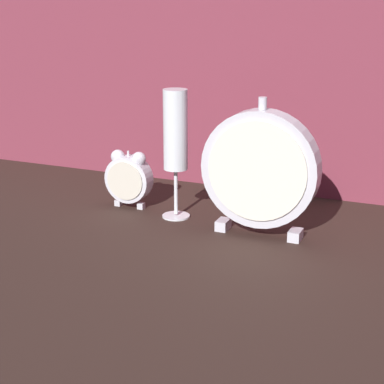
% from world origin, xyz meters
% --- Properties ---
extents(ground_plane, '(4.00, 4.00, 0.00)m').
position_xyz_m(ground_plane, '(0.00, 0.00, 0.00)').
color(ground_plane, black).
extents(fabric_backdrop_drape, '(1.44, 0.01, 0.58)m').
position_xyz_m(fabric_backdrop_drape, '(0.00, 0.33, 0.29)').
color(fabric_backdrop_drape, brown).
rests_on(fabric_backdrop_drape, ground_plane).
extents(alarm_clock_twin_bell, '(0.09, 0.03, 0.11)m').
position_xyz_m(alarm_clock_twin_bell, '(-0.15, 0.11, 0.06)').
color(alarm_clock_twin_bell, silver).
rests_on(alarm_clock_twin_bell, ground_plane).
extents(mantel_clock_silver, '(0.20, 0.04, 0.24)m').
position_xyz_m(mantel_clock_silver, '(0.13, 0.07, 0.12)').
color(mantel_clock_silver, silver).
rests_on(mantel_clock_silver, ground_plane).
extents(champagne_flute, '(0.05, 0.05, 0.24)m').
position_xyz_m(champagne_flute, '(-0.04, 0.10, 0.15)').
color(champagne_flute, silver).
rests_on(champagne_flute, ground_plane).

